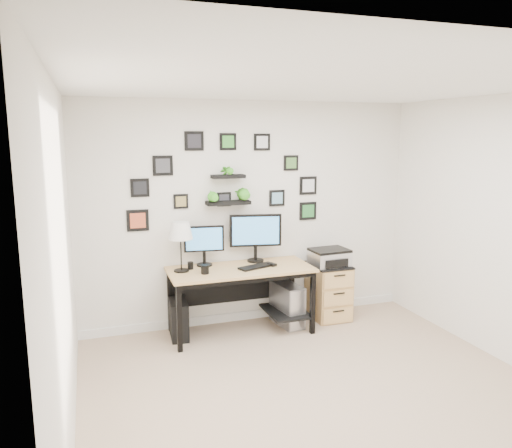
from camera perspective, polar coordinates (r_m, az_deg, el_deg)
name	(u,v)px	position (r m, az deg, el deg)	size (l,w,h in m)	color
room	(251,315)	(6.18, -0.54, -10.31)	(4.00, 4.00, 4.00)	tan
desk	(243,278)	(5.65, -1.53, -6.15)	(1.60, 0.70, 0.75)	tan
monitor_left	(204,243)	(5.63, -5.95, -2.13)	(0.45, 0.20, 0.46)	black
monitor_right	(256,234)	(5.77, -0.05, -1.12)	(0.60, 0.23, 0.56)	black
keyboard	(257,266)	(5.59, 0.11, -4.88)	(0.44, 0.14, 0.02)	black
mouse	(272,265)	(5.66, 1.83, -4.65)	(0.06, 0.10, 0.03)	black
table_lamp	(180,232)	(5.40, -8.63, -0.89)	(0.27, 0.27, 0.54)	black
mug	(205,269)	(5.36, -5.85, -5.17)	(0.09, 0.09, 0.10)	black
pen_cup	(191,266)	(5.56, -7.49, -4.73)	(0.06, 0.06, 0.08)	black
pc_tower_black	(179,319)	(5.67, -8.83, -10.66)	(0.19, 0.42, 0.42)	black
pc_tower_grey	(287,304)	(5.95, 3.58, -9.16)	(0.28, 0.52, 0.49)	gray
file_cabinet	(329,291)	(6.19, 8.30, -7.59)	(0.43, 0.53, 0.67)	tan
printer	(329,257)	(6.03, 8.40, -3.77)	(0.45, 0.38, 0.20)	silver
wall_decor	(228,184)	(5.68, -3.18, 4.55)	(2.26, 0.18, 1.08)	black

